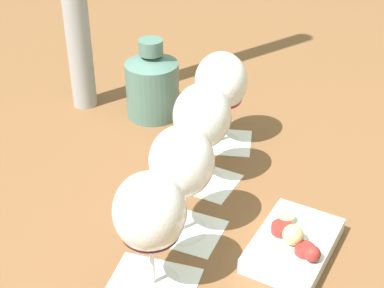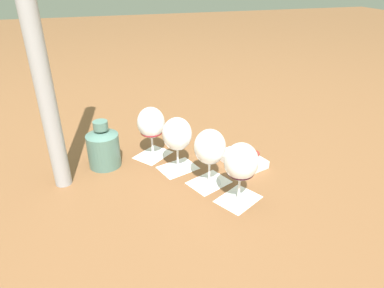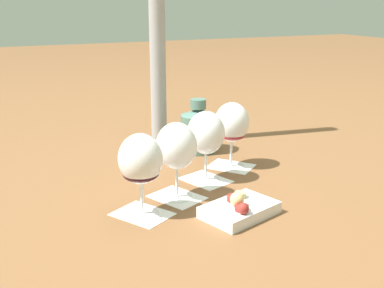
{
  "view_description": "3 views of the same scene",
  "coord_description": "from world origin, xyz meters",
  "px_view_note": "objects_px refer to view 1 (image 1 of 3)",
  "views": [
    {
      "loc": [
        0.52,
        0.54,
        0.6
      ],
      "look_at": [
        0.0,
        -0.0,
        0.11
      ],
      "focal_mm": 55.0,
      "sensor_mm": 36.0,
      "label": 1
    },
    {
      "loc": [
        0.89,
        -0.26,
        0.6
      ],
      "look_at": [
        0.0,
        -0.0,
        0.11
      ],
      "focal_mm": 32.0,
      "sensor_mm": 36.0,
      "label": 2
    },
    {
      "loc": [
        0.46,
        0.99,
        0.45
      ],
      "look_at": [
        0.0,
        -0.0,
        0.11
      ],
      "focal_mm": 45.0,
      "sensor_mm": 36.0,
      "label": 3
    }
  ],
  "objects_px": {
    "wine_glass_2": "(182,166)",
    "wine_glass_3": "(150,217)",
    "wine_glass_0": "(221,86)",
    "ceramic_vase": "(152,83)",
    "wine_glass_1": "(202,120)",
    "snack_dish": "(294,244)"
  },
  "relations": [
    {
      "from": "ceramic_vase",
      "to": "wine_glass_3",
      "type": "bearing_deg",
      "value": 49.55
    },
    {
      "from": "wine_glass_3",
      "to": "ceramic_vase",
      "type": "distance_m",
      "value": 0.47
    },
    {
      "from": "wine_glass_0",
      "to": "ceramic_vase",
      "type": "relative_size",
      "value": 1.11
    },
    {
      "from": "wine_glass_1",
      "to": "ceramic_vase",
      "type": "distance_m",
      "value": 0.25
    },
    {
      "from": "wine_glass_0",
      "to": "wine_glass_1",
      "type": "relative_size",
      "value": 1.0
    },
    {
      "from": "snack_dish",
      "to": "wine_glass_2",
      "type": "bearing_deg",
      "value": -60.59
    },
    {
      "from": "ceramic_vase",
      "to": "wine_glass_2",
      "type": "bearing_deg",
      "value": 56.65
    },
    {
      "from": "wine_glass_2",
      "to": "wine_glass_3",
      "type": "distance_m",
      "value": 0.12
    },
    {
      "from": "wine_glass_3",
      "to": "snack_dish",
      "type": "height_order",
      "value": "wine_glass_3"
    },
    {
      "from": "wine_glass_1",
      "to": "wine_glass_3",
      "type": "distance_m",
      "value": 0.25
    },
    {
      "from": "wine_glass_2",
      "to": "ceramic_vase",
      "type": "height_order",
      "value": "wine_glass_2"
    },
    {
      "from": "wine_glass_0",
      "to": "snack_dish",
      "type": "relative_size",
      "value": 0.99
    },
    {
      "from": "ceramic_vase",
      "to": "snack_dish",
      "type": "relative_size",
      "value": 0.89
    },
    {
      "from": "wine_glass_1",
      "to": "snack_dish",
      "type": "relative_size",
      "value": 0.99
    },
    {
      "from": "wine_glass_3",
      "to": "ceramic_vase",
      "type": "xyz_separation_m",
      "value": [
        -0.3,
        -0.35,
        -0.05
      ]
    },
    {
      "from": "wine_glass_0",
      "to": "wine_glass_3",
      "type": "bearing_deg",
      "value": 30.28
    },
    {
      "from": "wine_glass_0",
      "to": "ceramic_vase",
      "type": "bearing_deg",
      "value": -82.49
    },
    {
      "from": "ceramic_vase",
      "to": "wine_glass_0",
      "type": "bearing_deg",
      "value": 97.51
    },
    {
      "from": "wine_glass_0",
      "to": "ceramic_vase",
      "type": "distance_m",
      "value": 0.17
    },
    {
      "from": "wine_glass_1",
      "to": "wine_glass_2",
      "type": "distance_m",
      "value": 0.13
    },
    {
      "from": "ceramic_vase",
      "to": "snack_dish",
      "type": "height_order",
      "value": "ceramic_vase"
    },
    {
      "from": "wine_glass_3",
      "to": "wine_glass_1",
      "type": "bearing_deg",
      "value": -149.72
    }
  ]
}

